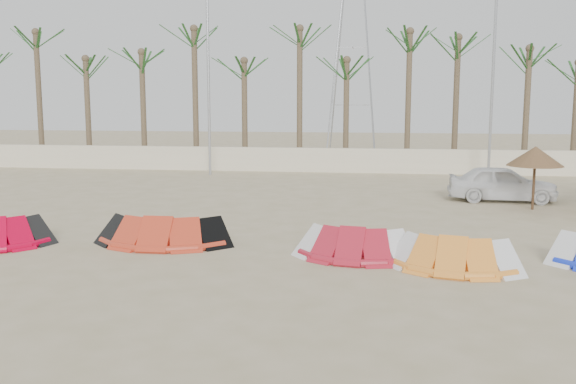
# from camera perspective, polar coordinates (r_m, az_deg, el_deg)

# --- Properties ---
(ground) EXTENTS (120.00, 120.00, 0.00)m
(ground) POSITION_cam_1_polar(r_m,az_deg,el_deg) (13.12, -3.60, -9.52)
(ground) COLOR #C0AE8D
(ground) RESTS_ON ground
(boundary_wall) EXTENTS (60.00, 0.30, 1.30)m
(boundary_wall) POSITION_cam_1_polar(r_m,az_deg,el_deg) (34.48, 3.61, 2.85)
(boundary_wall) COLOR beige
(boundary_wall) RESTS_ON ground
(palm_line) EXTENTS (52.00, 4.00, 7.70)m
(palm_line) POSITION_cam_1_polar(r_m,az_deg,el_deg) (35.85, 4.96, 12.32)
(palm_line) COLOR brown
(palm_line) RESTS_ON ground
(lamp_b) EXTENTS (1.25, 0.14, 11.00)m
(lamp_b) POSITION_cam_1_polar(r_m,az_deg,el_deg) (33.36, -7.05, 11.41)
(lamp_b) COLOR #A5A8AD
(lamp_b) RESTS_ON ground
(lamp_c) EXTENTS (1.25, 0.14, 11.00)m
(lamp_c) POSITION_cam_1_polar(r_m,az_deg,el_deg) (32.74, 17.87, 11.12)
(lamp_c) COLOR #A5A8AD
(lamp_c) RESTS_ON ground
(pylon) EXTENTS (3.00, 3.00, 14.00)m
(pylon) POSITION_cam_1_polar(r_m,az_deg,el_deg) (40.45, 5.64, 2.74)
(pylon) COLOR #A5A8AD
(pylon) RESTS_ON ground
(kite_red_left) EXTENTS (3.43, 2.58, 0.90)m
(kite_red_left) POSITION_cam_1_polar(r_m,az_deg,el_deg) (19.25, -24.15, -3.14)
(kite_red_left) COLOR #C50024
(kite_red_left) RESTS_ON ground
(kite_red_mid) EXTENTS (3.66, 1.55, 0.90)m
(kite_red_mid) POSITION_cam_1_polar(r_m,az_deg,el_deg) (18.19, -10.80, -3.16)
(kite_red_mid) COLOR red
(kite_red_mid) RESTS_ON ground
(kite_red_right) EXTENTS (3.17, 1.92, 0.90)m
(kite_red_right) POSITION_cam_1_polar(r_m,az_deg,el_deg) (16.43, 5.87, -4.33)
(kite_red_right) COLOR #B01B2D
(kite_red_right) RESTS_ON ground
(kite_orange) EXTENTS (3.28, 2.08, 0.90)m
(kite_orange) POSITION_cam_1_polar(r_m,az_deg,el_deg) (15.80, 14.38, -5.07)
(kite_orange) COLOR orange
(kite_orange) RESTS_ON ground
(parasol_left) EXTENTS (1.99, 1.99, 2.29)m
(parasol_left) POSITION_cam_1_polar(r_m,az_deg,el_deg) (24.52, 21.13, 2.98)
(parasol_left) COLOR #4C331E
(parasol_left) RESTS_ON ground
(car) EXTENTS (4.18, 1.87, 1.40)m
(car) POSITION_cam_1_polar(r_m,az_deg,el_deg) (26.23, 18.50, 0.73)
(car) COLOR white
(car) RESTS_ON ground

